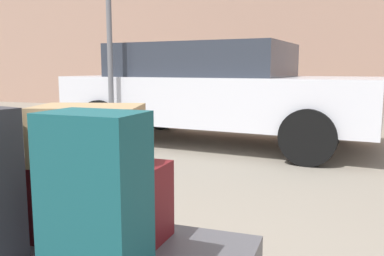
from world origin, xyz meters
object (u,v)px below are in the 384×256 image
at_px(duffel_bag_maroon_front_left, 92,200).
at_px(suitcase_teal_stacked_top, 95,202).
at_px(duffel_bag_tan_topmost_pile, 89,134).
at_px(no_parking_sign, 109,33).
at_px(parked_car, 215,90).

height_order(duffel_bag_maroon_front_left, suitcase_teal_stacked_top, suitcase_teal_stacked_top).
bearing_deg(duffel_bag_tan_topmost_pile, no_parking_sign, 103.48).
height_order(suitcase_teal_stacked_top, parked_car, parked_car).
relative_size(duffel_bag_maroon_front_left, parked_car, 0.14).
distance_m(suitcase_teal_stacked_top, no_parking_sign, 4.30).
height_order(duffel_bag_maroon_front_left, duffel_bag_tan_topmost_pile, duffel_bag_tan_topmost_pile).
bearing_deg(duffel_bag_tan_topmost_pile, parked_car, 83.41).
relative_size(duffel_bag_tan_topmost_pile, no_parking_sign, 0.18).
relative_size(suitcase_teal_stacked_top, no_parking_sign, 0.24).
bearing_deg(duffel_bag_maroon_front_left, no_parking_sign, 120.39).
distance_m(duffel_bag_maroon_front_left, duffel_bag_tan_topmost_pile, 0.29).
relative_size(duffel_bag_tan_topmost_pile, parked_car, 0.10).
distance_m(duffel_bag_maroon_front_left, no_parking_sign, 3.92).
distance_m(duffel_bag_tan_topmost_pile, no_parking_sign, 3.85).
relative_size(duffel_bag_maroon_front_left, duffel_bag_tan_topmost_pile, 1.46).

